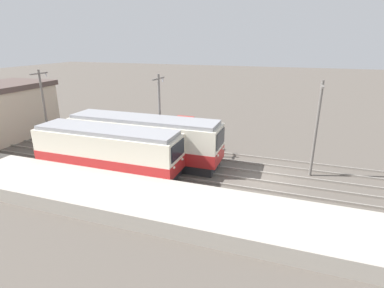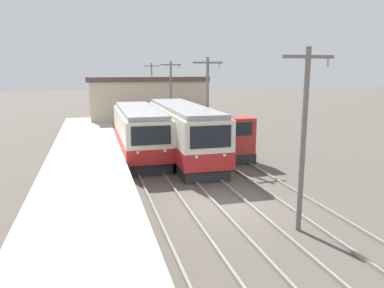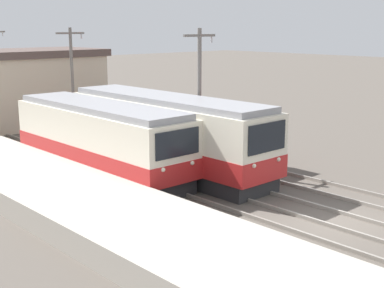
% 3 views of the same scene
% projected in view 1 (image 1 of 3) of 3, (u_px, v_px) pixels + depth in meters
% --- Properties ---
extents(ground_plane, '(200.00, 200.00, 0.00)m').
position_uv_depth(ground_plane, '(263.00, 179.00, 21.24)').
color(ground_plane, '#564F47').
extents(platform_left, '(4.50, 54.00, 0.90)m').
position_uv_depth(platform_left, '(250.00, 220.00, 15.51)').
color(platform_left, '#ADA599').
rests_on(platform_left, ground).
extents(track_left, '(1.54, 60.00, 0.14)m').
position_uv_depth(track_left, '(258.00, 195.00, 18.90)').
color(track_left, gray).
rests_on(track_left, ground).
extents(track_center, '(1.54, 60.00, 0.14)m').
position_uv_depth(track_center, '(263.00, 177.00, 21.40)').
color(track_center, gray).
rests_on(track_center, ground).
extents(track_right, '(1.54, 60.00, 0.14)m').
position_uv_depth(track_right, '(267.00, 162.00, 24.08)').
color(track_right, gray).
rests_on(track_right, ground).
extents(commuter_train_left, '(2.84, 11.07, 3.43)m').
position_uv_depth(commuter_train_left, '(108.00, 152.00, 21.76)').
color(commuter_train_left, '#28282B').
rests_on(commuter_train_left, ground).
extents(commuter_train_center, '(2.84, 12.50, 3.68)m').
position_uv_depth(commuter_train_center, '(144.00, 141.00, 23.77)').
color(commuter_train_center, '#28282B').
rests_on(commuter_train_center, ground).
extents(shunting_locomotive, '(2.40, 4.84, 3.00)m').
position_uv_depth(shunting_locomotive, '(168.00, 137.00, 26.40)').
color(shunting_locomotive, '#28282B').
rests_on(shunting_locomotive, ground).
extents(catenary_mast_near, '(2.00, 0.20, 6.84)m').
position_uv_depth(catenary_mast_near, '(317.00, 126.00, 20.58)').
color(catenary_mast_near, slate).
rests_on(catenary_mast_near, ground).
extents(catenary_mast_mid, '(2.00, 0.20, 6.84)m').
position_uv_depth(catenary_mast_mid, '(160.00, 113.00, 24.23)').
color(catenary_mast_mid, slate).
rests_on(catenary_mast_mid, ground).
extents(catenary_mast_far, '(2.00, 0.20, 6.84)m').
position_uv_depth(catenary_mast_far, '(44.00, 104.00, 27.88)').
color(catenary_mast_far, slate).
rests_on(catenary_mast_far, ground).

